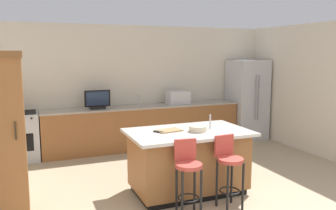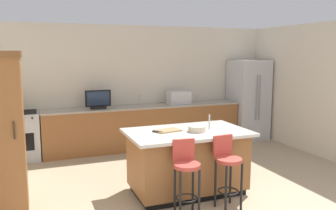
{
  "view_description": "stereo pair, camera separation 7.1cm",
  "coord_description": "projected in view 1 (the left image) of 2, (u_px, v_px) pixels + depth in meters",
  "views": [
    {
      "loc": [
        -2.36,
        -2.54,
        2.06
      ],
      "look_at": [
        -0.04,
        3.2,
        1.13
      ],
      "focal_mm": 37.15,
      "sensor_mm": 36.0,
      "label": 1
    },
    {
      "loc": [
        -2.29,
        -2.57,
        2.06
      ],
      "look_at": [
        -0.04,
        3.2,
        1.13
      ],
      "focal_mm": 37.15,
      "sensor_mm": 36.0,
      "label": 2
    }
  ],
  "objects": [
    {
      "name": "microwave",
      "position": [
        178.0,
        97.0,
        7.79
      ],
      "size": [
        0.48,
        0.36,
        0.29
      ],
      "primitive_type": "cube",
      "color": "#B7BABF",
      "rests_on": "counter_back"
    },
    {
      "name": "counter_back",
      "position": [
        145.0,
        127.0,
        7.59
      ],
      "size": [
        4.33,
        0.62,
        0.93
      ],
      "color": "brown",
      "rests_on": "ground_plane"
    },
    {
      "name": "wall_right",
      "position": [
        330.0,
        91.0,
        6.69
      ],
      "size": [
        0.12,
        5.32,
        2.66
      ],
      "primitive_type": "cube",
      "color": "beige",
      "rests_on": "ground_plane"
    },
    {
      "name": "bar_stool_right",
      "position": [
        229.0,
        165.0,
        4.6
      ],
      "size": [
        0.34,
        0.35,
        0.97
      ],
      "rotation": [
        0.0,
        0.0,
        0.08
      ],
      "color": "#B23D33",
      "rests_on": "ground_plane"
    },
    {
      "name": "sink_faucet_back",
      "position": [
        139.0,
        100.0,
        7.55
      ],
      "size": [
        0.02,
        0.02,
        0.24
      ],
      "primitive_type": "cylinder",
      "color": "#B2B2B7",
      "rests_on": "counter_back"
    },
    {
      "name": "cabinet_tower",
      "position": [
        3.0,
        131.0,
        4.35
      ],
      "size": [
        0.56,
        0.61,
        2.08
      ],
      "color": "brown",
      "rests_on": "ground_plane"
    },
    {
      "name": "bar_stool_left",
      "position": [
        188.0,
        171.0,
        4.37
      ],
      "size": [
        0.34,
        0.35,
        0.97
      ],
      "rotation": [
        0.0,
        0.0,
        -0.12
      ],
      "color": "#B23D33",
      "rests_on": "ground_plane"
    },
    {
      "name": "refrigerator",
      "position": [
        247.0,
        99.0,
        8.4
      ],
      "size": [
        0.81,
        0.8,
        1.89
      ],
      "color": "#B7BABF",
      "rests_on": "ground_plane"
    },
    {
      "name": "cutting_board",
      "position": [
        169.0,
        130.0,
        5.05
      ],
      "size": [
        0.4,
        0.28,
        0.02
      ],
      "primitive_type": "cube",
      "rotation": [
        0.0,
        0.0,
        0.17
      ],
      "color": "#A87F51",
      "rests_on": "kitchen_island"
    },
    {
      "name": "tv_monitor",
      "position": [
        97.0,
        100.0,
        7.06
      ],
      "size": [
        0.52,
        0.16,
        0.38
      ],
      "color": "black",
      "rests_on": "counter_back"
    },
    {
      "name": "sink_faucet_island",
      "position": [
        210.0,
        122.0,
        5.19
      ],
      "size": [
        0.02,
        0.02,
        0.22
      ],
      "primitive_type": "cylinder",
      "color": "#B2B2B7",
      "rests_on": "kitchen_island"
    },
    {
      "name": "cell_phone",
      "position": [
        173.0,
        129.0,
        5.16
      ],
      "size": [
        0.09,
        0.16,
        0.01
      ],
      "primitive_type": "cube",
      "rotation": [
        0.0,
        0.0,
        -0.12
      ],
      "color": "black",
      "rests_on": "kitchen_island"
    },
    {
      "name": "tv_remote",
      "position": [
        159.0,
        132.0,
        4.96
      ],
      "size": [
        0.13,
        0.17,
        0.02
      ],
      "primitive_type": "cube",
      "rotation": [
        0.0,
        0.0,
        0.59
      ],
      "color": "black",
      "rests_on": "kitchen_island"
    },
    {
      "name": "kitchen_island",
      "position": [
        188.0,
        161.0,
        5.14
      ],
      "size": [
        1.76,
        1.08,
        0.93
      ],
      "color": "black",
      "rests_on": "ground_plane"
    },
    {
      "name": "range_oven",
      "position": [
        19.0,
        137.0,
        6.65
      ],
      "size": [
        0.71,
        0.63,
        0.95
      ],
      "color": "#B7BABF",
      "rests_on": "ground_plane"
    },
    {
      "name": "fruit_bowl",
      "position": [
        198.0,
        129.0,
        5.03
      ],
      "size": [
        0.25,
        0.25,
        0.08
      ],
      "primitive_type": "cylinder",
      "color": "beige",
      "rests_on": "kitchen_island"
    },
    {
      "name": "wall_back",
      "position": [
        141.0,
        86.0,
        7.82
      ],
      "size": [
        6.48,
        0.12,
        2.66
      ],
      "primitive_type": "cube",
      "color": "beige",
      "rests_on": "ground_plane"
    }
  ]
}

